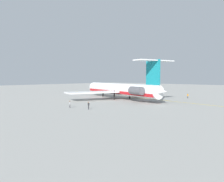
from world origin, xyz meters
TOP-DOWN VIEW (x-y plane):
  - ground at (0.00, 0.00)m, footprint 301.01×301.01m
  - main_jetliner at (-2.51, 7.14)m, footprint 41.92×37.46m
  - ground_crew_near_nose at (-16.88, -11.80)m, footprint 0.39×0.26m
  - ground_crew_near_tail at (-7.52, 32.35)m, footprint 0.45×0.28m
  - ground_crew_portside at (-12.73, 30.89)m, footprint 0.28×0.44m
  - ground_crew_starboard at (2.61, -17.19)m, footprint 0.40×0.29m
  - safety_cone_nose at (13.88, -15.41)m, footprint 0.40×0.40m
  - taxiway_centreline at (-1.36, -1.44)m, footprint 90.57×15.49m

SIDE VIEW (x-z plane):
  - ground at x=0.00m, z-range 0.00..0.00m
  - taxiway_centreline at x=-1.36m, z-range 0.00..0.01m
  - safety_cone_nose at x=13.88m, z-range 0.00..0.55m
  - ground_crew_near_nose at x=-16.88m, z-range 0.22..1.87m
  - ground_crew_portside at x=-12.73m, z-range 0.23..1.97m
  - ground_crew_near_tail at x=-7.52m, z-range 0.24..2.02m
  - ground_crew_starboard at x=2.61m, z-range 0.24..2.06m
  - main_jetliner at x=-2.51m, z-range -2.81..9.55m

